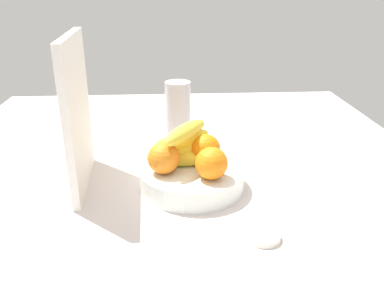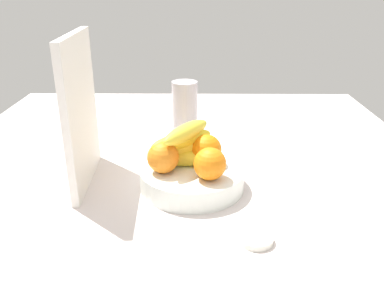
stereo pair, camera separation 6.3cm
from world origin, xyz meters
TOP-DOWN VIEW (x-y plane):
  - ground_plane at (0.00, 0.00)cm, footprint 180.00×140.00cm
  - fruit_bowl at (2.69, -2.46)cm, footprint 25.07×25.07cm
  - orange_front_left at (-2.49, -6.54)cm, footprint 7.46×7.46cm
  - orange_front_right at (5.70, -5.90)cm, footprint 7.46×7.46cm
  - orange_center at (9.03, -0.63)cm, footprint 7.46×7.46cm
  - orange_back_left at (0.98, 4.27)cm, footprint 7.46×7.46cm
  - banana_bunch at (5.13, -0.55)cm, footprint 16.38×18.16cm
  - cutting_board at (6.86, 24.08)cm, footprint 28.05×3.10cm
  - thermos_tumbler at (30.41, 0.40)cm, footprint 7.55×7.55cm
  - jar_lid at (-19.42, -15.08)cm, footprint 6.85×6.85cm

SIDE VIEW (x-z plane):
  - ground_plane at x=0.00cm, z-range -3.00..0.00cm
  - jar_lid at x=-19.42cm, z-range 0.00..1.28cm
  - fruit_bowl at x=2.69cm, z-range 0.00..5.09cm
  - orange_front_left at x=-2.49cm, z-range 5.09..12.55cm
  - orange_front_right at x=5.70cm, z-range 5.09..12.55cm
  - orange_center at x=9.03cm, z-range 5.09..12.55cm
  - orange_back_left at x=0.98cm, z-range 5.09..12.55cm
  - thermos_tumbler at x=30.41cm, z-range 0.00..19.64cm
  - banana_bunch at x=5.13cm, z-range 5.09..15.69cm
  - cutting_board at x=6.86cm, z-range 0.00..36.00cm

